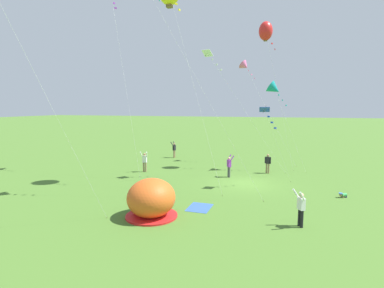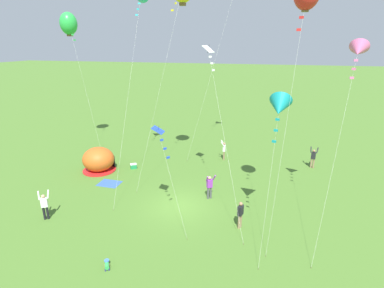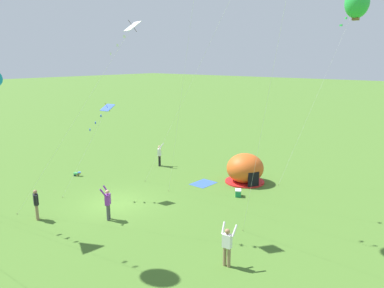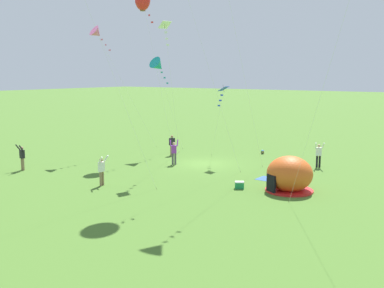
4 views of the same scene
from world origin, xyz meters
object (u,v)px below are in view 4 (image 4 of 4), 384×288
kite_white (166,32)px  popup_tent (289,175)px  person_watching_sky (172,144)px  person_far_back (22,157)px  kite_teal (158,66)px  cooler_box (239,185)px  person_flying_kite (319,154)px  person_center_field (102,170)px  kite_pink (97,33)px  kite_red (143,0)px  person_strolling (174,152)px  toddler_crawling (263,152)px  kite_blue (223,93)px

kite_white → popup_tent: bearing=174.9°
popup_tent → person_watching_sky: (12.81, -5.37, -0.03)m
person_far_back → kite_teal: (-3.51, -11.19, 6.52)m
cooler_box → person_flying_kite: (-1.75, -8.81, 0.78)m
popup_tent → kite_white: (9.84, -0.88, 8.74)m
person_center_field → popup_tent: bearing=-151.9°
kite_pink → person_watching_sky: bearing=-151.9°
popup_tent → person_watching_sky: popup_tent is taller
person_watching_sky → person_far_back: person_far_back is taller
person_watching_sky → person_flying_kite: size_ratio=0.91×
kite_red → kite_white: size_ratio=1.31×
popup_tent → kite_pink: kite_pink is taller
person_strolling → person_flying_kite: bearing=-150.6°
kite_pink → kite_teal: bearing=-140.0°
kite_red → kite_pink: size_ratio=1.27×
cooler_box → toddler_crawling: size_ratio=1.20×
person_center_field → kite_teal: 13.57m
cooler_box → person_flying_kite: bearing=-101.2°
popup_tent → toddler_crawling: size_ratio=5.25×
kite_pink → toddler_crawling: bearing=-144.7°
person_center_field → kite_red: 16.39m
toddler_crawling → kite_red: size_ratio=0.04×
toddler_crawling → kite_teal: size_ratio=0.06×
kite_pink → kite_teal: 5.71m
cooler_box → kite_teal: size_ratio=0.08×
person_center_field → kite_pink: 14.62m
toddler_crawling → kite_pink: size_ratio=0.05×
person_far_back → kite_pink: bearing=-87.4°
person_watching_sky → cooler_box: bearing=147.1°
person_watching_sky → kite_white: size_ratio=0.16×
popup_tent → kite_blue: 10.58m
person_watching_sky → kite_blue: 6.60m
person_flying_kite → kite_white: bearing=37.2°
kite_red → toddler_crawling: bearing=-145.0°
person_watching_sky → kite_pink: kite_pink is taller
kite_blue → person_strolling: bearing=52.5°
kite_teal → kite_pink: bearing=40.0°
person_flying_kite → kite_teal: 15.15m
cooler_box → kite_red: kite_red is taller
person_strolling → kite_white: size_ratio=0.18×
person_watching_sky → popup_tent: bearing=157.3°
person_watching_sky → kite_teal: size_ratio=0.21×
kite_blue → person_center_field: bearing=78.9°
person_watching_sky → kite_white: 10.30m
popup_tent → kite_white: kite_white is taller
person_watching_sky → kite_blue: bearing=-179.1°
toddler_crawling → person_strolling: (3.42, 8.17, 0.82)m
toddler_crawling → cooler_box: bearing=109.8°
person_watching_sky → person_strolling: bearing=129.7°
kite_teal → person_far_back: bearing=72.6°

